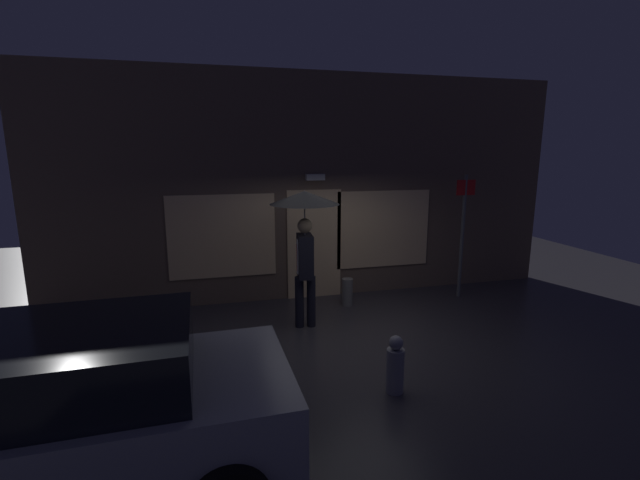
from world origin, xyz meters
TOP-DOWN VIEW (x-y plane):
  - ground_plane at (0.00, 0.00)m, footprint 18.00×18.00m
  - building_facade at (-0.00, 2.35)m, footprint 10.40×0.48m
  - person_with_umbrella at (-0.51, 0.70)m, footprint 1.14×1.14m
  - parked_car at (-3.30, -2.38)m, footprint 3.96×2.01m
  - street_sign_post at (2.89, 1.46)m, footprint 0.40×0.07m
  - sidewalk_bollard at (0.49, 1.51)m, footprint 0.21×0.21m
  - fire_hydrant at (0.12, -1.58)m, footprint 0.22×0.22m

SIDE VIEW (x-z plane):
  - ground_plane at x=0.00m, z-range 0.00..0.00m
  - sidewalk_bollard at x=0.49m, z-range 0.00..0.54m
  - fire_hydrant at x=0.12m, z-range -0.03..0.71m
  - parked_car at x=-3.30m, z-range 0.01..1.51m
  - street_sign_post at x=2.89m, z-range 0.16..2.66m
  - person_with_umbrella at x=-0.51m, z-range 0.67..2.99m
  - building_facade at x=0.00m, z-range -0.02..4.42m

